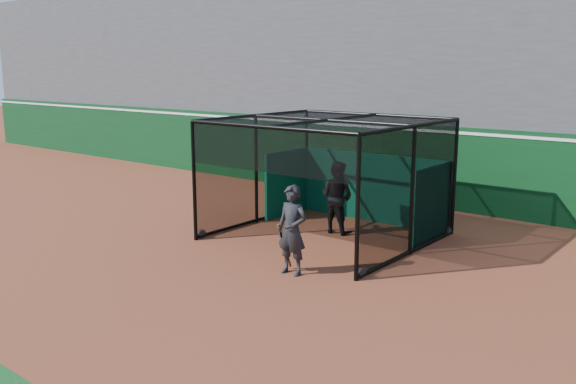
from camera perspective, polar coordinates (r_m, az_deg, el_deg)
The scene contains 6 objects.
ground at distance 13.68m, azimuth -8.76°, elevation -6.51°, with size 120.00×120.00×0.00m, color brown.
outfield_wall at distance 19.95m, azimuth 9.45°, elevation 2.95°, with size 50.00×0.50×2.50m.
grandstand at distance 23.10m, azimuth 14.45°, elevation 11.83°, with size 50.00×7.85×8.95m.
batting_cage at distance 15.21m, azimuth 3.67°, elevation 1.16°, with size 4.81×4.64×2.96m.
batter at distance 15.77m, azimuth 4.60°, elevation -0.47°, with size 0.91×0.71×1.88m, color black.
on_deck_player at distance 12.52m, azimuth 0.38°, elevation -3.60°, with size 0.71×0.50×1.87m.
Camera 1 is at (9.69, -8.70, 4.20)m, focal length 38.00 mm.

